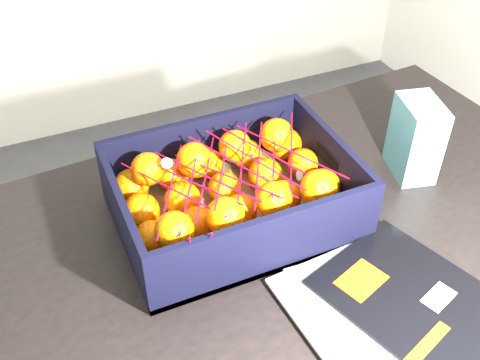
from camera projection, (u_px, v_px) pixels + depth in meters
name	position (u px, v px, depth m)	size (l,w,h in m)	color
room_shell	(76.00, 30.00, 0.49)	(3.54, 3.54, 2.50)	silver
table	(298.00, 278.00, 1.05)	(1.25, 0.88, 0.75)	black
magazine_stack	(391.00, 311.00, 0.86)	(0.34, 0.33, 0.02)	#B6B6B1
produce_crate	(233.00, 201.00, 1.01)	(0.40, 0.30, 0.13)	olive
clementine_heap	(233.00, 192.00, 1.00)	(0.39, 0.28, 0.11)	orange
mesh_net	(231.00, 174.00, 0.96)	(0.34, 0.27, 0.09)	#BA0628
retail_carton	(415.00, 138.00, 1.09)	(0.07, 0.10, 0.16)	white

